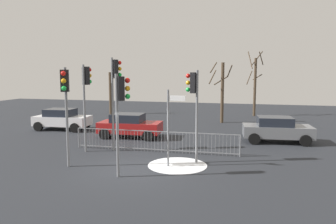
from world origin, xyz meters
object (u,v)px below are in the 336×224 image
Objects in this scene: car_grey_mid at (277,129)px; bare_tree_centre at (255,84)px; traffic_light_mid_right at (65,95)px; traffic_light_rear_right at (115,83)px; direction_sign_post at (169,124)px; bare_tree_left at (111,91)px; traffic_light_foreground_right at (86,88)px; traffic_light_foreground_left at (194,95)px; car_white_near at (62,119)px; traffic_light_mid_left at (121,102)px; bare_tree_right at (222,90)px; car_red_trailing at (130,125)px.

bare_tree_centre is at bearing 90.79° from car_grey_mid.
car_grey_mid is at bearing -163.19° from traffic_light_mid_right.
car_grey_mid is (8.15, 4.09, -2.69)m from traffic_light_rear_right.
traffic_light_mid_right is 4.46m from direction_sign_post.
direction_sign_post is 18.35m from bare_tree_left.
bare_tree_left is at bearing 127.32° from traffic_light_foreground_right.
traffic_light_foreground_left reaches higher than car_white_near.
traffic_light_rear_right is 1.05× the size of bare_tree_left.
traffic_light_mid_right is (-0.75, -3.29, -0.38)m from traffic_light_rear_right.
bare_tree_right is (2.53, 14.49, -0.28)m from traffic_light_mid_left.
traffic_light_mid_right is 2.89m from traffic_light_foreground_right.
traffic_light_mid_left is at bearing -133.03° from car_grey_mid.
direction_sign_post is 6.72m from car_red_trailing.
bare_tree_left is (-14.52, 9.37, 1.45)m from car_grey_mid.
traffic_light_foreground_right is 0.73× the size of bare_tree_centre.
traffic_light_rear_right is at bearing -83.93° from car_red_trailing.
car_red_trailing is 0.86× the size of bare_tree_left.
car_white_near is at bearing 173.02° from car_grey_mid.
traffic_light_rear_right is at bearing 81.95° from traffic_light_foreground_left.
car_red_trailing is at bearing 129.89° from direction_sign_post.
traffic_light_foreground_left reaches higher than car_red_trailing.
bare_tree_left is 13.58m from bare_tree_centre.
bare_tree_right is at bearing 136.17° from traffic_light_mid_left.
direction_sign_post is 7.90m from car_grey_mid.
traffic_light_foreground_right is 18.02m from bare_tree_centre.
traffic_light_foreground_left is at bearing 27.13° from traffic_light_rear_right.
traffic_light_foreground_left is 6.94m from car_grey_mid.
traffic_light_mid_left is at bearing -64.39° from bare_tree_left.
traffic_light_mid_right is at bearing -135.09° from traffic_light_mid_left.
traffic_light_rear_right is 4.41m from traffic_light_foreground_left.
car_grey_mid is at bearing 69.42° from traffic_light_rear_right.
direction_sign_post is (4.72, -1.62, -1.38)m from traffic_light_foreground_right.
traffic_light_foreground_right is at bearing 165.01° from direction_sign_post.
traffic_light_rear_right reaches higher than bare_tree_left.
car_white_near is at bearing -78.79° from traffic_light_mid_right.
traffic_light_rear_right reaches higher than traffic_light_mid_left.
traffic_light_foreground_right is 1.13× the size of car_red_trailing.
traffic_light_mid_right is 1.08× the size of car_red_trailing.
traffic_light_rear_right is 4.28m from car_red_trailing.
car_red_trailing is (0.22, 6.58, -2.31)m from traffic_light_mid_right.
car_grey_mid is (8.68, 0.81, 0.00)m from car_red_trailing.
direction_sign_post is at bearing -101.84° from bare_tree_centre.
car_red_trailing is at bearing -114.78° from traffic_light_mid_right.
traffic_light_foreground_left is 1.05× the size of car_white_near.
bare_tree_centre reaches higher than traffic_light_foreground_right.
bare_tree_left is at bearing 142.39° from car_grey_mid.
traffic_light_foreground_right is 0.90× the size of bare_tree_right.
traffic_light_foreground_left is at bearing 50.52° from direction_sign_post.
traffic_light_foreground_right is 14.84m from bare_tree_left.
car_white_near is at bearing -88.35° from bare_tree_left.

